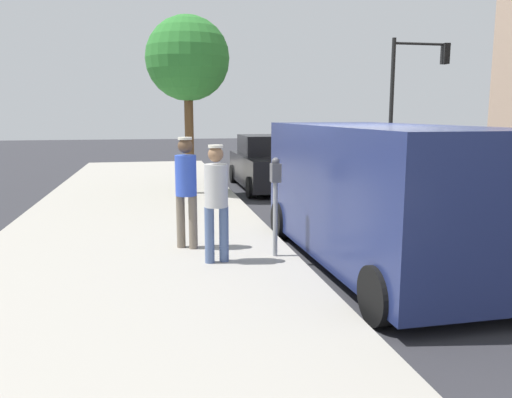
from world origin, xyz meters
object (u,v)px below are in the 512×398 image
at_px(parking_meter_near, 275,190).
at_px(street_tree, 188,60).
at_px(pedestrian_in_gray, 216,196).
at_px(traffic_light_corner, 412,83).
at_px(parked_van, 378,192).
at_px(pedestrian_in_blue, 186,185).
at_px(parked_sedan_behind, 269,165).

bearing_deg(parking_meter_near, street_tree, -82.79).
bearing_deg(pedestrian_in_gray, traffic_light_corner, -128.12).
bearing_deg(parked_van, street_tree, -71.45).
bearing_deg(pedestrian_in_blue, parked_van, 158.29).
height_order(parking_meter_near, pedestrian_in_blue, pedestrian_in_blue).
relative_size(parking_meter_near, pedestrian_in_blue, 0.84).
relative_size(parking_meter_near, pedestrian_in_gray, 0.88).
distance_m(parking_meter_near, parked_van, 1.55).
height_order(pedestrian_in_blue, pedestrian_in_gray, pedestrian_in_blue).
bearing_deg(traffic_light_corner, pedestrian_in_blue, 48.52).
relative_size(parked_sedan_behind, traffic_light_corner, 0.85).
distance_m(pedestrian_in_gray, parked_van, 2.43).
height_order(parked_van, street_tree, street_tree).
bearing_deg(traffic_light_corner, street_tree, 28.75).
xyz_separation_m(pedestrian_in_blue, street_tree, (-0.46, -5.84, 2.53)).
xyz_separation_m(pedestrian_in_gray, parked_sedan_behind, (-2.61, -8.15, -0.39)).
height_order(parking_meter_near, pedestrian_in_gray, pedestrian_in_gray).
height_order(pedestrian_in_blue, street_tree, street_tree).
bearing_deg(pedestrian_in_gray, parked_van, 174.77).
distance_m(pedestrian_in_blue, pedestrian_in_gray, 0.97).
bearing_deg(street_tree, traffic_light_corner, -151.25).
distance_m(parking_meter_near, street_tree, 7.11).
height_order(pedestrian_in_gray, parked_sedan_behind, pedestrian_in_gray).
xyz_separation_m(pedestrian_in_blue, traffic_light_corner, (-9.59, -10.85, 2.32)).
bearing_deg(parked_van, traffic_light_corner, -119.60).
bearing_deg(pedestrian_in_gray, pedestrian_in_blue, -67.01).
bearing_deg(parked_sedan_behind, parked_van, 88.68).
bearing_deg(parked_van, parked_sedan_behind, -91.32).
bearing_deg(street_tree, pedestrian_in_blue, 85.46).
relative_size(parking_meter_near, parked_sedan_behind, 0.34).
height_order(parking_meter_near, traffic_light_corner, traffic_light_corner).
relative_size(parked_van, parked_sedan_behind, 1.19).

